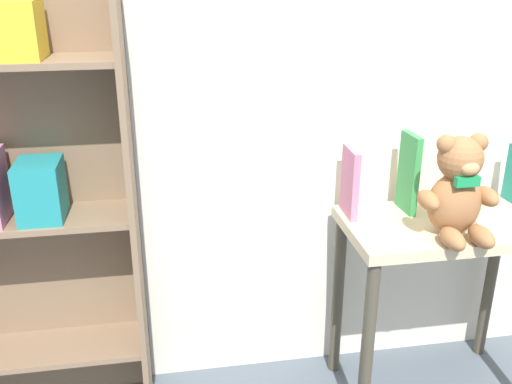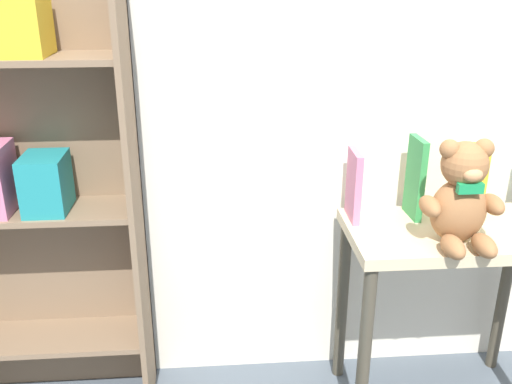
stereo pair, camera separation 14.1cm
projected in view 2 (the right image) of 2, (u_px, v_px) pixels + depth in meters
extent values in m
cube|color=silver|center=(345.00, 19.00, 1.74)|extent=(4.80, 0.06, 2.50)
cube|color=#7F664C|center=(136.00, 208.00, 1.74)|extent=(0.02, 0.22, 1.42)
cube|color=#7F664C|center=(34.00, 199.00, 1.81)|extent=(0.68, 0.02, 1.42)
cube|color=#7F664C|center=(45.00, 337.00, 1.89)|extent=(0.65, 0.20, 0.02)
cube|color=#7F664C|center=(24.00, 212.00, 1.72)|extent=(0.65, 0.20, 0.02)
cube|color=gold|center=(23.00, 27.00, 1.51)|extent=(0.12, 0.16, 0.15)
cube|color=teal|center=(46.00, 183.00, 1.68)|extent=(0.12, 0.16, 0.17)
cube|color=beige|center=(453.00, 233.00, 1.75)|extent=(0.65, 0.36, 0.04)
cylinder|color=#494233|center=(364.00, 356.00, 1.71)|extent=(0.04, 0.04, 0.62)
cylinder|color=#494233|center=(342.00, 301.00, 1.99)|extent=(0.04, 0.04, 0.62)
cylinder|color=#494233|center=(504.00, 294.00, 2.04)|extent=(0.04, 0.04, 0.62)
ellipsoid|color=#99663D|center=(458.00, 211.00, 1.63)|extent=(0.16, 0.12, 0.19)
sphere|color=#99663D|center=(465.00, 164.00, 1.58)|extent=(0.13, 0.13, 0.13)
sphere|color=#99663D|center=(450.00, 149.00, 1.56)|extent=(0.05, 0.05, 0.05)
sphere|color=#99663D|center=(484.00, 148.00, 1.57)|extent=(0.05, 0.05, 0.05)
ellipsoid|color=tan|center=(473.00, 175.00, 1.53)|extent=(0.05, 0.04, 0.04)
ellipsoid|color=#99663D|center=(430.00, 206.00, 1.60)|extent=(0.05, 0.10, 0.05)
ellipsoid|color=#99663D|center=(493.00, 204.00, 1.62)|extent=(0.05, 0.10, 0.05)
ellipsoid|color=#99663D|center=(453.00, 247.00, 1.57)|extent=(0.06, 0.11, 0.06)
ellipsoid|color=#99663D|center=(484.00, 246.00, 1.58)|extent=(0.06, 0.11, 0.06)
cube|color=#198E4C|center=(470.00, 188.00, 1.55)|extent=(0.07, 0.02, 0.03)
cube|color=#D17093|center=(354.00, 185.00, 1.78)|extent=(0.02, 0.13, 0.22)
cube|color=#33934C|center=(415.00, 178.00, 1.79)|extent=(0.03, 0.11, 0.26)
cube|color=gold|center=(474.00, 181.00, 1.81)|extent=(0.03, 0.13, 0.22)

